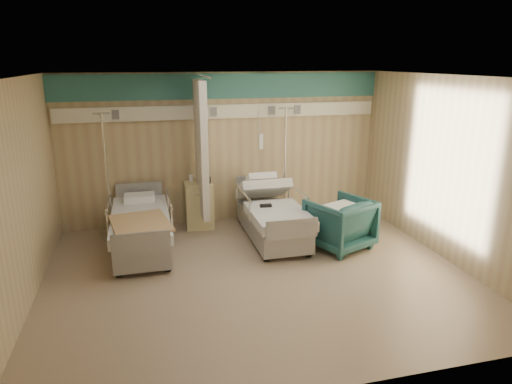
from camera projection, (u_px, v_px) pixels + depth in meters
ground at (257, 275)px, 6.63m from camera, size 6.00×5.00×0.00m
room_walls at (250, 145)px, 6.34m from camera, size 6.04×5.04×2.82m
bed_right at (272, 221)px, 7.90m from camera, size 1.00×2.16×0.63m
bed_left at (141, 233)px, 7.38m from camera, size 1.00×2.16×0.63m
bedside_cabinet at (199, 205)px, 8.43m from camera, size 0.50×0.48×0.85m
visitor_armchair at (340, 223)px, 7.50m from camera, size 1.19×1.20×0.84m
waffle_blanket at (344, 197)px, 7.35m from camera, size 0.73×0.69×0.06m
iv_stand_right at (284, 198)px, 8.79m from camera, size 0.39×0.39×2.17m
iv_stand_left at (111, 213)px, 7.92m from camera, size 0.39×0.39×2.18m
call_remote at (266, 206)px, 7.66m from camera, size 0.20×0.10×0.04m
tan_blanket at (140, 223)px, 6.85m from camera, size 0.98×1.15×0.04m
toiletry_bag at (205, 180)px, 8.28m from camera, size 0.22×0.18×0.11m
white_cup at (191, 178)px, 8.38m from camera, size 0.11×0.11×0.12m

